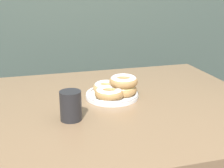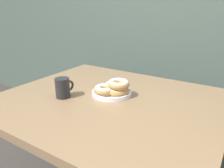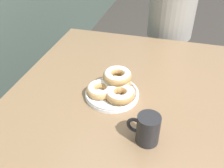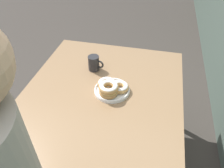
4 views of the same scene
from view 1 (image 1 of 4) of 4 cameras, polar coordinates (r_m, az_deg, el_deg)
dining_table at (r=1.29m, az=1.54°, el=-6.02°), size 1.14×0.98×0.71m
donut_plate at (r=1.30m, az=0.50°, el=-0.96°), size 0.24×0.23×0.09m
coffee_mug at (r=1.10m, az=-7.56°, el=-3.84°), size 0.08×0.11×0.11m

